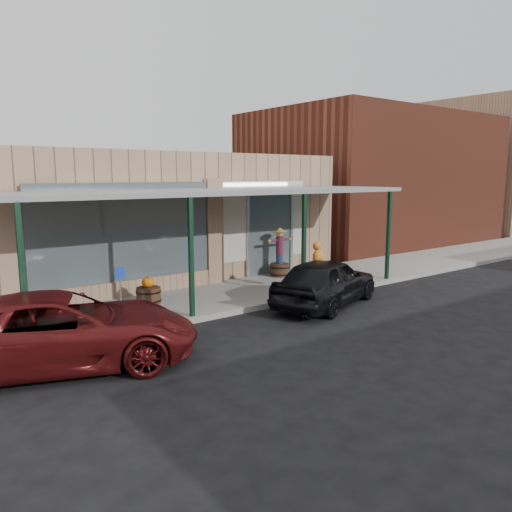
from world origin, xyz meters
TOP-DOWN VIEW (x-y plane):
  - ground at (0.00, 0.00)m, footprint 120.00×120.00m
  - sidewalk at (0.00, 3.60)m, footprint 40.00×3.20m
  - storefront at (-0.00, 8.16)m, footprint 12.00×6.25m
  - awning at (0.00, 3.56)m, footprint 12.00×3.00m
  - block_buildings_near at (2.01, 9.20)m, footprint 61.00×8.00m
  - barrel_scarecrow at (2.98, 4.60)m, footprint 0.96×0.82m
  - barrel_pumpkin at (-2.10, 3.91)m, footprint 0.78×0.78m
  - handicap_sign at (-3.31, 2.78)m, footprint 0.26×0.07m
  - parked_sedan at (1.85, 1.31)m, footprint 4.20×2.72m
  - car_maroon at (-5.13, 1.14)m, footprint 5.43×3.80m

SIDE VIEW (x-z plane):
  - ground at x=0.00m, z-range 0.00..0.00m
  - sidewalk at x=0.00m, z-range 0.00..0.15m
  - barrel_pumpkin at x=-2.10m, z-range 0.04..0.79m
  - parked_sedan at x=1.85m, z-range -0.15..1.49m
  - car_maroon at x=-5.13m, z-range 0.00..1.38m
  - barrel_scarecrow at x=2.98m, z-range -0.12..1.53m
  - handicap_sign at x=-3.31m, z-range 0.33..1.59m
  - storefront at x=0.00m, z-range -0.01..4.19m
  - awning at x=0.00m, z-range 1.49..4.53m
  - block_buildings_near at x=2.01m, z-range -0.23..7.77m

